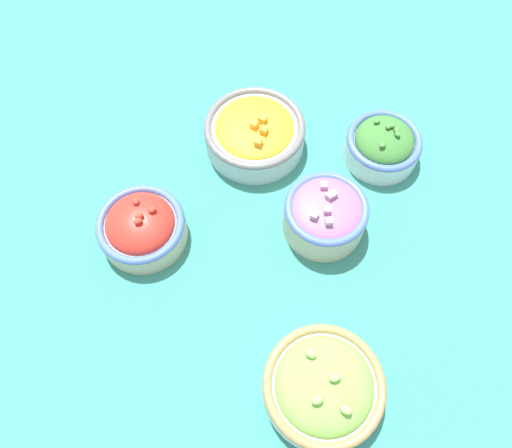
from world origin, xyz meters
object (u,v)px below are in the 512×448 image
Objects in this scene: bowl_squash at (255,133)px; bowl_red_onion at (325,214)px; bowl_cherry_tomatoes at (141,226)px; bowl_broccoli at (383,144)px; bowl_lettuce at (324,386)px.

bowl_squash is 0.18m from bowl_red_onion.
bowl_cherry_tomatoes is (-0.20, 0.11, -0.00)m from bowl_squash.
bowl_squash is at bearing -27.48° from bowl_cherry_tomatoes.
bowl_broccoli is (0.15, -0.06, -0.01)m from bowl_red_onion.
bowl_lettuce is 0.33m from bowl_cherry_tomatoes.
bowl_red_onion is (-0.11, -0.14, 0.01)m from bowl_squash.
bowl_broccoli is at bearing -0.63° from bowl_lettuce.
bowl_cherry_tomatoes is at bearing 110.30° from bowl_red_onion.
bowl_red_onion reaches higher than bowl_broccoli.
bowl_broccoli is at bearing -20.98° from bowl_red_onion.
bowl_cherry_tomatoes reaches higher than bowl_lettuce.
bowl_red_onion is at bearing -129.10° from bowl_squash.
bowl_red_onion is at bearing 159.02° from bowl_broccoli.
bowl_cherry_tomatoes is 1.06× the size of bowl_red_onion.
bowl_broccoli is at bearing -79.44° from bowl_squash.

